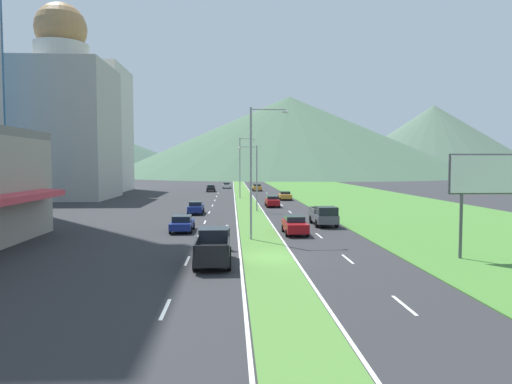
% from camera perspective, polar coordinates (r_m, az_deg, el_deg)
% --- Properties ---
extents(ground_plane, '(600.00, 600.00, 0.00)m').
position_cam_1_polar(ground_plane, '(30.22, 1.42, -8.13)').
color(ground_plane, '#2D2D30').
extents(grass_median, '(3.20, 240.00, 0.06)m').
position_cam_1_polar(grass_median, '(89.75, -1.57, -0.39)').
color(grass_median, '#518438').
rests_on(grass_median, ground_plane).
extents(grass_verge_right, '(24.00, 240.00, 0.06)m').
position_cam_1_polar(grass_verge_right, '(92.60, 11.28, -0.34)').
color(grass_verge_right, '#477F33').
rests_on(grass_verge_right, ground_plane).
extents(lane_dash_left_1, '(0.16, 2.80, 0.01)m').
position_cam_1_polar(lane_dash_left_1, '(20.33, -11.12, -13.97)').
color(lane_dash_left_1, silver).
rests_on(lane_dash_left_1, ground_plane).
extents(lane_dash_left_2, '(0.16, 2.80, 0.01)m').
position_cam_1_polar(lane_dash_left_2, '(29.65, -8.47, -8.38)').
color(lane_dash_left_2, silver).
rests_on(lane_dash_left_2, ground_plane).
extents(lane_dash_left_3, '(0.16, 2.80, 0.01)m').
position_cam_1_polar(lane_dash_left_3, '(39.15, -7.13, -5.48)').
color(lane_dash_left_3, silver).
rests_on(lane_dash_left_3, ground_plane).
extents(lane_dash_left_4, '(0.16, 2.80, 0.01)m').
position_cam_1_polar(lane_dash_left_4, '(48.72, -6.32, -3.71)').
color(lane_dash_left_4, silver).
rests_on(lane_dash_left_4, ground_plane).
extents(lane_dash_left_5, '(0.16, 2.80, 0.01)m').
position_cam_1_polar(lane_dash_left_5, '(58.33, -5.78, -2.52)').
color(lane_dash_left_5, silver).
rests_on(lane_dash_left_5, ground_plane).
extents(lane_dash_left_6, '(0.16, 2.80, 0.01)m').
position_cam_1_polar(lane_dash_left_6, '(67.96, -5.39, -1.67)').
color(lane_dash_left_6, silver).
rests_on(lane_dash_left_6, ground_plane).
extents(lane_dash_left_7, '(0.16, 2.80, 0.01)m').
position_cam_1_polar(lane_dash_left_7, '(77.61, -5.10, -1.03)').
color(lane_dash_left_7, silver).
rests_on(lane_dash_left_7, ground_plane).
extents(lane_dash_left_8, '(0.16, 2.80, 0.01)m').
position_cam_1_polar(lane_dash_left_8, '(87.26, -4.87, -0.53)').
color(lane_dash_left_8, silver).
rests_on(lane_dash_left_8, ground_plane).
extents(lane_dash_left_9, '(0.16, 2.80, 0.01)m').
position_cam_1_polar(lane_dash_left_9, '(96.92, -4.69, -0.13)').
color(lane_dash_left_9, silver).
rests_on(lane_dash_left_9, ground_plane).
extents(lane_dash_right_1, '(0.16, 2.80, 0.01)m').
position_cam_1_polar(lane_dash_right_1, '(21.46, 17.78, -13.13)').
color(lane_dash_right_1, silver).
rests_on(lane_dash_right_1, ground_plane).
extents(lane_dash_right_2, '(0.16, 2.80, 0.01)m').
position_cam_1_polar(lane_dash_right_2, '(30.44, 11.23, -8.10)').
color(lane_dash_right_2, silver).
rests_on(lane_dash_right_2, ground_plane).
extents(lane_dash_right_3, '(0.16, 2.80, 0.01)m').
position_cam_1_polar(lane_dash_right_3, '(39.75, 7.77, -5.35)').
color(lane_dash_right_3, silver).
rests_on(lane_dash_right_3, ground_plane).
extents(lane_dash_right_4, '(0.16, 2.80, 0.01)m').
position_cam_1_polar(lane_dash_right_4, '(49.20, 5.65, -3.63)').
color(lane_dash_right_4, silver).
rests_on(lane_dash_right_4, ground_plane).
extents(lane_dash_right_5, '(0.16, 2.80, 0.01)m').
position_cam_1_polar(lane_dash_right_5, '(58.73, 4.22, -2.47)').
color(lane_dash_right_5, silver).
rests_on(lane_dash_right_5, ground_plane).
extents(lane_dash_right_6, '(0.16, 2.80, 0.01)m').
position_cam_1_polar(lane_dash_right_6, '(68.31, 3.19, -1.63)').
color(lane_dash_right_6, silver).
rests_on(lane_dash_right_6, ground_plane).
extents(lane_dash_right_7, '(0.16, 2.80, 0.01)m').
position_cam_1_polar(lane_dash_right_7, '(77.91, 2.42, -1.00)').
color(lane_dash_right_7, silver).
rests_on(lane_dash_right_7, ground_plane).
extents(lane_dash_right_8, '(0.16, 2.80, 0.01)m').
position_cam_1_polar(lane_dash_right_8, '(87.53, 1.82, -0.51)').
color(lane_dash_right_8, silver).
rests_on(lane_dash_right_8, ground_plane).
extents(lane_dash_right_9, '(0.16, 2.80, 0.01)m').
position_cam_1_polar(lane_dash_right_9, '(97.16, 1.33, -0.11)').
color(lane_dash_right_9, silver).
rests_on(lane_dash_right_9, ground_plane).
extents(edge_line_median_left, '(0.16, 240.00, 0.01)m').
position_cam_1_polar(edge_line_median_left, '(89.72, -2.68, -0.41)').
color(edge_line_median_left, silver).
rests_on(edge_line_median_left, ground_plane).
extents(edge_line_median_right, '(0.16, 240.00, 0.01)m').
position_cam_1_polar(edge_line_median_right, '(89.81, -0.45, -0.41)').
color(edge_line_median_right, silver).
rests_on(edge_line_median_right, ground_plane).
extents(domed_building, '(16.31, 16.31, 33.76)m').
position_cam_1_polar(domed_building, '(88.33, -22.69, 8.24)').
color(domed_building, '#B7B2A8').
rests_on(domed_building, ground_plane).
extents(midrise_colored, '(17.05, 17.05, 27.26)m').
position_cam_1_polar(midrise_colored, '(109.55, -20.16, 7.21)').
color(midrise_colored, silver).
rests_on(midrise_colored, ground_plane).
extents(hill_far_left, '(184.13, 184.13, 34.36)m').
position_cam_1_polar(hill_far_left, '(322.55, -22.01, 5.19)').
color(hill_far_left, '#3D5647').
rests_on(hill_far_left, ground_plane).
extents(hill_far_center, '(191.46, 191.46, 42.37)m').
position_cam_1_polar(hill_far_center, '(252.51, 4.11, 6.89)').
color(hill_far_center, '#47664C').
rests_on(hill_far_center, ground_plane).
extents(hill_far_right, '(123.04, 123.04, 40.59)m').
position_cam_1_polar(hill_far_right, '(293.21, 21.02, 6.02)').
color(hill_far_right, '#516B56').
rests_on(hill_far_right, ground_plane).
extents(street_lamp_near, '(3.11, 0.28, 10.54)m').
position_cam_1_polar(street_lamp_near, '(36.70, -0.14, 3.36)').
color(street_lamp_near, '#99999E').
rests_on(street_lamp_near, ground_plane).
extents(street_lamp_mid, '(2.57, 0.34, 8.42)m').
position_cam_1_polar(street_lamp_mid, '(58.99, -0.18, 2.28)').
color(street_lamp_mid, '#99999E').
rests_on(street_lamp_mid, ground_plane).
extents(street_lamp_far, '(2.83, 0.38, 10.66)m').
position_cam_1_polar(street_lamp_far, '(81.18, -1.81, 3.44)').
color(street_lamp_far, '#99999E').
rests_on(street_lamp_far, ground_plane).
extents(billboard_roadside, '(5.38, 0.28, 6.73)m').
position_cam_1_polar(billboard_roadside, '(32.84, 26.92, 1.41)').
color(billboard_roadside, '#4C4C51').
rests_on(billboard_roadside, ground_plane).
extents(car_0, '(2.00, 4.45, 1.46)m').
position_cam_1_polar(car_0, '(42.20, -9.09, -3.83)').
color(car_0, navy).
rests_on(car_0, ground_plane).
extents(car_1, '(1.97, 4.61, 1.57)m').
position_cam_1_polar(car_1, '(40.28, 4.81, -4.07)').
color(car_1, maroon).
rests_on(car_1, ground_plane).
extents(car_2, '(1.87, 4.46, 1.49)m').
position_cam_1_polar(car_2, '(102.16, -5.58, 0.48)').
color(car_2, black).
rests_on(car_2, ground_plane).
extents(car_3, '(1.91, 4.66, 1.52)m').
position_cam_1_polar(car_3, '(65.89, 2.01, -1.14)').
color(car_3, maroon).
rests_on(car_3, ground_plane).
extents(car_4, '(2.00, 4.37, 1.44)m').
position_cam_1_polar(car_4, '(78.33, 3.61, -0.44)').
color(car_4, '#C6842D').
rests_on(car_4, ground_plane).
extents(car_5, '(1.87, 4.54, 1.52)m').
position_cam_1_polar(car_5, '(56.81, -7.42, -1.91)').
color(car_5, navy).
rests_on(car_5, ground_plane).
extents(car_6, '(1.97, 4.61, 1.45)m').
position_cam_1_polar(car_6, '(116.17, -3.64, 0.83)').
color(car_6, silver).
rests_on(car_6, ground_plane).
extents(car_7, '(2.03, 4.78, 1.52)m').
position_cam_1_polar(car_7, '(104.66, 0.12, 0.57)').
color(car_7, '#C6842D').
rests_on(car_7, ground_plane).
extents(pickup_truck_0, '(2.18, 5.40, 2.00)m').
position_cam_1_polar(pickup_truck_0, '(28.52, -5.30, -6.83)').
color(pickup_truck_0, black).
rests_on(pickup_truck_0, ground_plane).
extents(pickup_truck_1, '(2.18, 5.40, 2.00)m').
position_cam_1_polar(pickup_truck_1, '(46.01, 8.38, -2.92)').
color(pickup_truck_1, '#515459').
rests_on(pickup_truck_1, ground_plane).
extents(motorcycle_rider, '(0.36, 2.00, 1.80)m').
position_cam_1_polar(motorcycle_rider, '(32.83, -3.57, -5.88)').
color(motorcycle_rider, black).
rests_on(motorcycle_rider, ground_plane).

